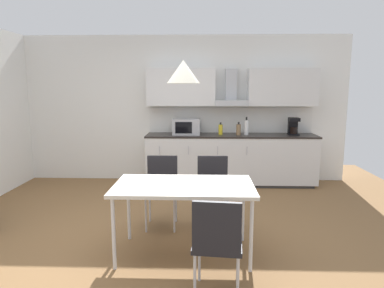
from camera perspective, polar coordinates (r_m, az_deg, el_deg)
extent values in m
cube|color=brown|center=(4.10, -6.74, -15.67)|extent=(8.01, 7.92, 0.02)
cube|color=white|center=(6.40, -3.40, 5.84)|extent=(6.41, 0.10, 2.66)
cube|color=#333333|center=(6.28, 6.38, -6.36)|extent=(2.86, 0.54, 0.05)
cube|color=silver|center=(6.17, 6.45, -2.47)|extent=(2.98, 0.59, 0.82)
cube|color=#282321|center=(6.10, 6.53, 1.44)|extent=(3.00, 0.61, 0.03)
cube|color=silver|center=(5.86, -5.46, -1.05)|extent=(0.01, 0.01, 0.14)
cube|color=silver|center=(5.82, -0.60, -1.08)|extent=(0.01, 0.01, 0.14)
cube|color=silver|center=(5.82, 4.29, -1.11)|extent=(0.01, 0.01, 0.14)
cube|color=silver|center=(5.86, 9.15, -1.12)|extent=(0.01, 0.01, 0.14)
cube|color=silver|center=(6.35, 6.36, 3.98)|extent=(2.98, 0.02, 0.46)
cube|color=silver|center=(6.16, -1.81, 9.44)|extent=(1.20, 0.34, 0.65)
cube|color=silver|center=(6.30, 14.77, 9.14)|extent=(1.20, 0.34, 0.65)
cube|color=#B7BABF|center=(6.15, 6.55, 6.84)|extent=(0.58, 0.40, 0.10)
cube|color=#B7BABF|center=(6.25, 6.52, 9.62)|extent=(0.20, 0.16, 0.60)
cube|color=#ADADB2|center=(6.07, -0.94, 2.93)|extent=(0.48, 0.34, 0.28)
cube|color=black|center=(5.90, -1.41, 2.74)|extent=(0.29, 0.01, 0.20)
cube|color=black|center=(6.28, 16.52, 1.57)|extent=(0.18, 0.18, 0.02)
cylinder|color=black|center=(6.26, 16.57, 2.19)|extent=(0.12, 0.12, 0.12)
cube|color=black|center=(6.32, 16.44, 2.90)|extent=(0.16, 0.08, 0.30)
cube|color=black|center=(6.24, 16.65, 3.92)|extent=(0.18, 0.16, 0.06)
cylinder|color=brown|center=(6.04, 7.76, 2.38)|extent=(0.08, 0.08, 0.19)
cylinder|color=black|center=(6.03, 7.78, 3.45)|extent=(0.03, 0.03, 0.04)
cylinder|color=yellow|center=(6.08, 4.78, 2.42)|extent=(0.07, 0.07, 0.17)
cylinder|color=black|center=(6.07, 4.79, 3.42)|extent=(0.03, 0.03, 0.04)
cylinder|color=white|center=(6.10, 9.05, 2.74)|extent=(0.08, 0.08, 0.26)
cylinder|color=black|center=(6.08, 9.08, 4.21)|extent=(0.03, 0.03, 0.06)
cube|color=silver|center=(3.50, -1.38, -7.02)|extent=(1.42, 0.78, 0.04)
cylinder|color=silver|center=(3.42, -12.93, -14.38)|extent=(0.04, 0.04, 0.72)
cylinder|color=silver|center=(3.35, 9.84, -14.82)|extent=(0.04, 0.04, 0.72)
cylinder|color=silver|center=(4.02, -10.50, -10.62)|extent=(0.04, 0.04, 0.72)
cylinder|color=silver|center=(3.96, 8.50, -10.89)|extent=(0.04, 0.04, 0.72)
cube|color=black|center=(4.25, 3.50, -8.08)|extent=(0.41, 0.41, 0.04)
cube|color=black|center=(4.36, 3.43, -4.61)|extent=(0.38, 0.05, 0.40)
cylinder|color=silver|center=(4.17, 5.95, -11.84)|extent=(0.02, 0.02, 0.43)
cylinder|color=silver|center=(4.16, 1.18, -11.87)|extent=(0.02, 0.02, 0.43)
cylinder|color=silver|center=(4.49, 5.58, -10.27)|extent=(0.02, 0.02, 0.43)
cylinder|color=silver|center=(4.48, 1.17, -10.29)|extent=(0.02, 0.02, 0.43)
cube|color=black|center=(4.27, -5.15, -7.98)|extent=(0.41, 0.41, 0.04)
cube|color=black|center=(4.39, -4.94, -4.53)|extent=(0.38, 0.05, 0.40)
cylinder|color=silver|center=(4.18, -2.98, -11.79)|extent=(0.02, 0.02, 0.43)
cylinder|color=silver|center=(4.21, -7.70, -11.67)|extent=(0.02, 0.02, 0.43)
cylinder|color=silver|center=(4.50, -2.68, -10.22)|extent=(0.02, 0.02, 0.43)
cylinder|color=silver|center=(4.53, -7.04, -10.13)|extent=(0.02, 0.02, 0.43)
cube|color=black|center=(2.96, 4.29, -16.17)|extent=(0.44, 0.44, 0.04)
cube|color=black|center=(2.70, 4.14, -13.60)|extent=(0.38, 0.08, 0.40)
cylinder|color=silver|center=(3.22, 1.23, -18.51)|extent=(0.02, 0.02, 0.43)
cylinder|color=silver|center=(3.21, 7.61, -18.73)|extent=(0.02, 0.02, 0.43)
cylinder|color=silver|center=(2.93, 0.46, -21.60)|extent=(0.02, 0.02, 0.43)
cylinder|color=silver|center=(2.92, 7.63, -21.87)|extent=(0.02, 0.02, 0.43)
cone|color=silver|center=(3.36, -1.46, 11.95)|extent=(0.32, 0.32, 0.22)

